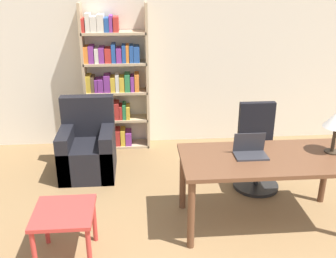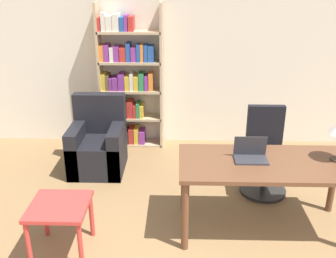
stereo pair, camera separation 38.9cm
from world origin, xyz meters
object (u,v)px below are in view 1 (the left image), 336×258
(side_table_blue, at_px, (64,219))
(bookshelf, at_px, (112,84))
(office_chair, at_px, (257,151))
(desk, at_px, (267,166))
(laptop, at_px, (250,151))
(armchair, at_px, (88,150))

(side_table_blue, relative_size, bookshelf, 0.26)
(office_chair, bearing_deg, bookshelf, 143.58)
(desk, relative_size, office_chair, 1.67)
(office_chair, bearing_deg, desk, -100.72)
(laptop, xyz_separation_m, office_chair, (0.32, 0.74, -0.36))
(office_chair, bearing_deg, armchair, 166.80)
(laptop, distance_m, side_table_blue, 1.88)
(office_chair, relative_size, side_table_blue, 1.93)
(side_table_blue, bearing_deg, office_chair, 29.50)
(armchair, height_order, bookshelf, bookshelf)
(office_chair, xyz_separation_m, side_table_blue, (-2.10, -1.19, -0.03))
(side_table_blue, bearing_deg, armchair, 89.20)
(desk, distance_m, office_chair, 0.83)
(side_table_blue, relative_size, armchair, 0.55)
(armchair, bearing_deg, laptop, -34.78)
(armchair, distance_m, bookshelf, 1.09)
(desk, relative_size, side_table_blue, 3.24)
(laptop, bearing_deg, office_chair, 66.75)
(laptop, bearing_deg, armchair, 145.22)
(armchair, bearing_deg, bookshelf, 69.50)
(desk, height_order, laptop, laptop)
(laptop, xyz_separation_m, bookshelf, (-1.45, 2.04, 0.15))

